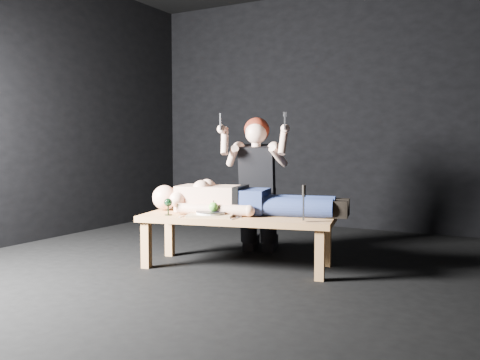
{
  "coord_description": "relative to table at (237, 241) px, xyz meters",
  "views": [
    {
      "loc": [
        2.1,
        -3.78,
        1.06
      ],
      "look_at": [
        0.01,
        0.05,
        0.75
      ],
      "focal_mm": 37.99,
      "sensor_mm": 36.0,
      "label": 1
    }
  ],
  "objects": [
    {
      "name": "ground",
      "position": [
        -0.01,
        0.0,
        -0.23
      ],
      "size": [
        5.0,
        5.0,
        0.0
      ],
      "primitive_type": "plane",
      "color": "black",
      "rests_on": "ground"
    },
    {
      "name": "back_wall",
      "position": [
        -0.01,
        2.5,
        1.27
      ],
      "size": [
        5.0,
        0.0,
        5.0
      ],
      "primitive_type": "plane",
      "rotation": [
        1.57,
        0.0,
        0.0
      ],
      "color": "black",
      "rests_on": "ground"
    },
    {
      "name": "table",
      "position": [
        0.0,
        0.0,
        0.0
      ],
      "size": [
        1.74,
        0.96,
        0.45
      ],
      "primitive_type": "cube",
      "rotation": [
        0.0,
        0.0,
        0.22
      ],
      "color": "#B27340",
      "rests_on": "ground"
    },
    {
      "name": "lying_man",
      "position": [
        0.03,
        0.14,
        0.37
      ],
      "size": [
        1.89,
        0.94,
        0.29
      ],
      "primitive_type": null,
      "rotation": [
        0.0,
        0.0,
        0.22
      ],
      "color": "#D7A285",
      "rests_on": "table"
    },
    {
      "name": "kneeling_woman",
      "position": [
        -0.11,
        0.63,
        0.45
      ],
      "size": [
        0.93,
        0.98,
        1.35
      ],
      "primitive_type": null,
      "rotation": [
        0.0,
        0.0,
        0.3
      ],
      "color": "black",
      "rests_on": "ground"
    },
    {
      "name": "serving_tray",
      "position": [
        -0.16,
        -0.18,
        0.24
      ],
      "size": [
        0.44,
        0.38,
        0.02
      ],
      "primitive_type": "cube",
      "rotation": [
        0.0,
        0.0,
        0.35
      ],
      "color": "tan",
      "rests_on": "table"
    },
    {
      "name": "plate",
      "position": [
        -0.16,
        -0.18,
        0.26
      ],
      "size": [
        0.32,
        0.32,
        0.02
      ],
      "primitive_type": "cylinder",
      "rotation": [
        0.0,
        0.0,
        0.35
      ],
      "color": "white",
      "rests_on": "serving_tray"
    },
    {
      "name": "apple",
      "position": [
        -0.14,
        -0.17,
        0.31
      ],
      "size": [
        0.08,
        0.08,
        0.08
      ],
      "primitive_type": "sphere",
      "color": "#57A32D",
      "rests_on": "plate"
    },
    {
      "name": "goblet",
      "position": [
        -0.52,
        -0.28,
        0.3
      ],
      "size": [
        0.08,
        0.08,
        0.15
      ],
      "primitive_type": null,
      "rotation": [
        0.0,
        0.0,
        0.22
      ],
      "color": "black",
      "rests_on": "table"
    },
    {
      "name": "fork_flat",
      "position": [
        -0.37,
        -0.26,
        0.23
      ],
      "size": [
        0.03,
        0.18,
        0.01
      ],
      "primitive_type": "cube",
      "rotation": [
        0.0,
        0.0,
        0.1
      ],
      "color": "#B2B2B7",
      "rests_on": "table"
    },
    {
      "name": "knife_flat",
      "position": [
        0.09,
        -0.18,
        0.23
      ],
      "size": [
        0.02,
        0.17,
        0.01
      ],
      "primitive_type": "cube",
      "rotation": [
        0.0,
        0.0,
        -0.01
      ],
      "color": "#B2B2B7",
      "rests_on": "table"
    },
    {
      "name": "spoon_flat",
      "position": [
        0.04,
        -0.1,
        0.23
      ],
      "size": [
        0.17,
        0.09,
        0.01
      ],
      "primitive_type": "cube",
      "rotation": [
        0.0,
        0.0,
        1.14
      ],
      "color": "#B2B2B7",
      "rests_on": "table"
    },
    {
      "name": "carving_knife",
      "position": [
        0.64,
        -0.08,
        0.37
      ],
      "size": [
        0.05,
        0.05,
        0.29
      ],
      "primitive_type": null,
      "rotation": [
        0.0,
        0.0,
        0.22
      ],
      "color": "#B2B2B7",
      "rests_on": "table"
    }
  ]
}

